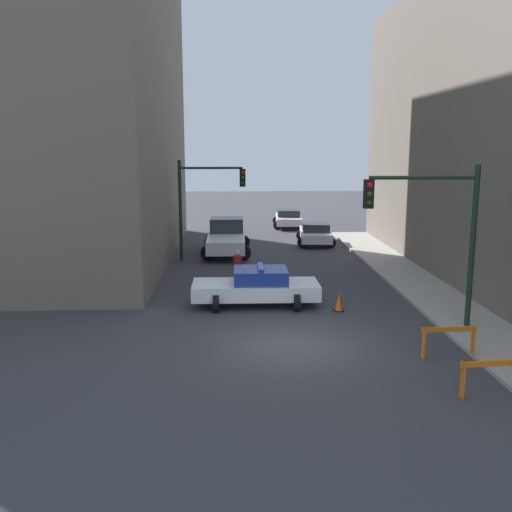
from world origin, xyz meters
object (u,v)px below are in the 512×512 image
Objects in this scene: white_truck at (227,237)px; pedestrian_crossing at (238,269)px; parked_car_mid at (288,218)px; traffic_light_near at (438,222)px; parked_car_near at (315,233)px; barrier_front at (492,372)px; police_car at (257,287)px; traffic_cone at (339,303)px; traffic_light_far at (202,196)px; barrier_mid at (449,337)px.

white_truck is 3.27× the size of pedestrian_crossing.
traffic_light_near is at bearing -81.48° from parked_car_mid.
traffic_light_near is at bearing -80.18° from parked_car_near.
parked_car_near is 21.76m from barrier_front.
police_car is 3.09m from traffic_cone.
traffic_light_far is 16.41m from barrier_mid.
police_car is 10.71m from white_truck.
barrier_front is (1.05, -21.74, -0.06)m from parked_car_near.
barrier_mid is at bearing -67.85° from white_truck.
parked_car_mid is (-2.32, 24.17, -2.86)m from traffic_light_near.
white_truck is at bearing 108.93° from barrier_front.
pedestrian_crossing is 1.04× the size of barrier_front.
white_truck is at bearing 143.60° from pedestrian_crossing.
parked_car_near reaches higher than barrier_front.
traffic_light_far is at bearing -120.97° from white_truck.
barrier_front is at bearing -93.90° from traffic_light_near.
barrier_front is at bearing -65.44° from traffic_light_far.
police_car is 1.06× the size of parked_car_near.
parked_car_near is at bearing 85.11° from traffic_cone.
police_car is 7.63m from barrier_mid.
parked_car_near is 19.21m from barrier_mid.
traffic_cone is at bearing -106.55° from police_car.
parked_car_mid is at bearing 67.49° from white_truck.
pedestrian_crossing is 4.92m from traffic_cone.
white_truck is 12.26m from traffic_cone.
traffic_light_far is 3.25× the size of barrier_mid.
parked_car_near is 1.01× the size of parked_car_mid.
traffic_light_far reaches higher than white_truck.
parked_car_near is 6.77× the size of traffic_cone.
traffic_light_near is 8.76m from pedestrian_crossing.
police_car is at bearing 150.87° from traffic_light_near.
parked_car_near is at bearing -79.95° from parked_car_mid.
traffic_light_far reaches higher than barrier_mid.
barrier_front and barrier_mid have the same top height.
traffic_light_far reaches higher than parked_car_mid.
parked_car_mid is at bearing 89.18° from traffic_cone.
white_truck is at bearing 58.31° from traffic_light_far.
barrier_mid is (-0.42, -2.52, -2.91)m from traffic_light_near.
parked_car_mid is at bearing -8.61° from police_car.
white_truck is 11.35m from parked_car_mid.
barrier_mid is at bearing -99.35° from traffic_light_near.
pedestrian_crossing reaches higher than parked_car_near.
parked_car_near is 2.68× the size of pedestrian_crossing.
pedestrian_crossing reaches higher than police_car.
parked_car_mid is at bearing 102.03° from parked_car_near.
parked_car_mid reaches higher than barrier_front.
traffic_cone is at bearing 7.59° from pedestrian_crossing.
barrier_mid is (5.84, -8.04, -0.24)m from pedestrian_crossing.
police_car is (2.46, -8.64, -2.67)m from traffic_light_far.
traffic_light_near reaches higher than white_truck.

